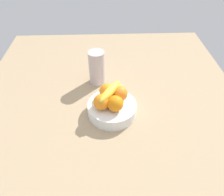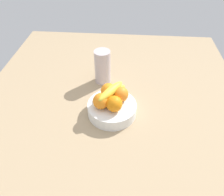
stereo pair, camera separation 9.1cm
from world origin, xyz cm
name	(u,v)px [view 1 (the left image)]	position (x,y,z in cm)	size (l,w,h in cm)	color
ground_plane	(111,120)	(0.00, 0.00, -1.50)	(180.00, 140.00, 3.00)	tan
fruit_bowl	(112,109)	(3.54, -0.75, 2.95)	(23.44, 23.44, 5.91)	white
orange_front_left	(115,104)	(-0.39, -2.04, 9.65)	(7.48, 7.48, 7.48)	orange
orange_front_right	(120,94)	(6.87, -4.58, 9.65)	(7.48, 7.48, 7.48)	orange
orange_center	(107,91)	(8.93, 1.42, 9.65)	(7.48, 7.48, 7.48)	orange
orange_back_left	(101,102)	(1.34, 4.15, 9.65)	(7.48, 7.48, 7.48)	orange
banana_bunch	(110,94)	(6.40, 0.19, 10.11)	(16.88, 16.73, 8.40)	yellow
thermos_tumbler	(97,68)	(29.17, 6.53, 9.63)	(8.87, 8.87, 19.25)	#C0B1B4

